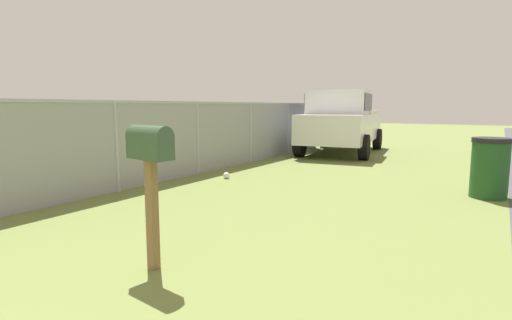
{
  "coord_description": "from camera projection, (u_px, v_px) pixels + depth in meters",
  "views": [
    {
      "loc": [
        1.19,
        -2.37,
        1.58
      ],
      "look_at": [
        5.44,
        0.23,
        0.91
      ],
      "focal_mm": 28.15,
      "sensor_mm": 36.0,
      "label": 1
    }
  ],
  "objects": [
    {
      "name": "pickup_truck",
      "position": [
        341.0,
        121.0,
        13.46
      ],
      "size": [
        5.12,
        2.78,
        2.09
      ],
      "rotation": [
        0.0,
        0.0,
        3.28
      ],
      "color": "silver",
      "rests_on": "ground"
    },
    {
      "name": "fence_section",
      "position": [
        197.0,
        135.0,
        9.33
      ],
      "size": [
        13.95,
        0.07,
        1.69
      ],
      "color": "#9EA3A8",
      "rests_on": "ground"
    },
    {
      "name": "trash_bin",
      "position": [
        490.0,
        168.0,
        6.93
      ],
      "size": [
        0.62,
        0.62,
        1.04
      ],
      "color": "#1E4C1E",
      "rests_on": "ground"
    },
    {
      "name": "litter_bag_midfield_a",
      "position": [
        226.0,
        175.0,
        8.83
      ],
      "size": [
        0.14,
        0.14,
        0.14
      ],
      "primitive_type": "sphere",
      "color": "silver",
      "rests_on": "ground"
    },
    {
      "name": "mailbox",
      "position": [
        150.0,
        155.0,
        3.79
      ],
      "size": [
        0.27,
        0.52,
        1.4
      ],
      "rotation": [
        0.0,
        0.0,
        -0.14
      ],
      "color": "brown",
      "rests_on": "ground"
    }
  ]
}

